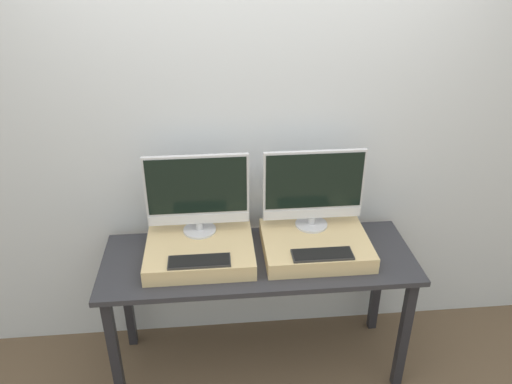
# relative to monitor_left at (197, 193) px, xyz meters

# --- Properties ---
(wall_back) EXTENTS (8.00, 0.04, 2.60)m
(wall_back) POSITION_rel_monitor_left_xyz_m (0.31, 0.21, 0.19)
(wall_back) COLOR silver
(wall_back) RESTS_ON ground_plane
(workbench) EXTENTS (1.68, 0.59, 0.78)m
(workbench) POSITION_rel_monitor_left_xyz_m (0.31, -0.15, -0.42)
(workbench) COLOR #2D2D33
(workbench) RESTS_ON ground_plane
(wooden_riser_left) EXTENTS (0.57, 0.46, 0.09)m
(wooden_riser_left) POSITION_rel_monitor_left_xyz_m (0.00, -0.13, -0.28)
(wooden_riser_left) COLOR #D6B77F
(wooden_riser_left) RESTS_ON workbench
(monitor_left) EXTENTS (0.55, 0.18, 0.46)m
(monitor_left) POSITION_rel_monitor_left_xyz_m (0.00, 0.00, 0.00)
(monitor_left) COLOR silver
(monitor_left) RESTS_ON wooden_riser_left
(keyboard_left) EXTENTS (0.31, 0.11, 0.01)m
(keyboard_left) POSITION_rel_monitor_left_xyz_m (-0.00, -0.29, -0.23)
(keyboard_left) COLOR #2D2D2D
(keyboard_left) RESTS_ON wooden_riser_left
(wooden_riser_right) EXTENTS (0.57, 0.46, 0.09)m
(wooden_riser_right) POSITION_rel_monitor_left_xyz_m (0.63, -0.13, -0.28)
(wooden_riser_right) COLOR #D6B77F
(wooden_riser_right) RESTS_ON workbench
(monitor_right) EXTENTS (0.55, 0.18, 0.46)m
(monitor_right) POSITION_rel_monitor_left_xyz_m (0.63, 0.00, 0.00)
(monitor_right) COLOR silver
(monitor_right) RESTS_ON wooden_riser_right
(keyboard_right) EXTENTS (0.31, 0.11, 0.01)m
(keyboard_right) POSITION_rel_monitor_left_xyz_m (0.63, -0.29, -0.23)
(keyboard_right) COLOR #2D2D2D
(keyboard_right) RESTS_ON wooden_riser_right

